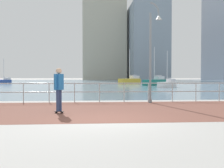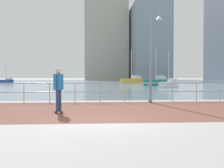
{
  "view_description": "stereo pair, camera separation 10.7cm",
  "coord_description": "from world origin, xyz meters",
  "views": [
    {
      "loc": [
        -0.55,
        -9.3,
        1.5
      ],
      "look_at": [
        0.51,
        3.84,
        1.1
      ],
      "focal_mm": 44.73,
      "sensor_mm": 36.0,
      "label": 1
    },
    {
      "loc": [
        -0.45,
        -9.31,
        1.5
      ],
      "look_at": [
        0.51,
        3.84,
        1.1
      ],
      "focal_mm": 44.73,
      "sensor_mm": 36.0,
      "label": 2
    }
  ],
  "objects": [
    {
      "name": "tower_beige",
      "position": [
        4.86,
        96.48,
        20.13
      ],
      "size": [
        15.73,
        13.35,
        41.93
      ],
      "color": "#B2AD99",
      "rests_on": "ground"
    },
    {
      "name": "ground",
      "position": [
        0.0,
        40.0,
        0.0
      ],
      "size": [
        220.0,
        220.0,
        0.0
      ],
      "primitive_type": "plane",
      "color": "#ADAAA5"
    },
    {
      "name": "lamppost",
      "position": [
        2.92,
        5.86,
        3.05
      ],
      "size": [
        0.78,
        0.47,
        5.52
      ],
      "color": "gray",
      "rests_on": "ground"
    },
    {
      "name": "sailboat_yellow",
      "position": [
        6.84,
        41.08,
        0.6
      ],
      "size": [
        4.41,
        3.72,
        6.25
      ],
      "color": "gold",
      "rests_on": "ground"
    },
    {
      "name": "waterfront_railing",
      "position": [
        0.0,
        6.4,
        0.75
      ],
      "size": [
        25.25,
        0.06,
        1.09
      ],
      "color": "#B2BCC1",
      "rests_on": "ground"
    },
    {
      "name": "sailboat_gray",
      "position": [
        -17.04,
        46.15,
        0.46
      ],
      "size": [
        3.31,
        2.96,
        4.78
      ],
      "color": "#284799",
      "rests_on": "ground"
    },
    {
      "name": "brick_paving",
      "position": [
        0.0,
        2.88,
        0.0
      ],
      "size": [
        28.0,
        7.04,
        0.01
      ],
      "primitive_type": "cube",
      "color": "brown",
      "rests_on": "ground"
    },
    {
      "name": "sailboat_ivory",
      "position": [
        9.23,
        25.04,
        0.44
      ],
      "size": [
        3.0,
        3.09,
        4.62
      ],
      "color": "white",
      "rests_on": "ground"
    },
    {
      "name": "harbor_water",
      "position": [
        0.0,
        51.4,
        0.0
      ],
      "size": [
        180.0,
        88.0,
        0.0
      ],
      "primitive_type": "cube",
      "color": "#6B899E",
      "rests_on": "ground"
    },
    {
      "name": "skateboarder",
      "position": [
        -1.76,
        1.84,
        1.09
      ],
      "size": [
        0.41,
        0.53,
        1.8
      ],
      "color": "black",
      "rests_on": "ground"
    },
    {
      "name": "tower_glass",
      "position": [
        19.83,
        88.33,
        13.2
      ],
      "size": [
        12.34,
        17.55,
        28.05
      ],
      "color": "#8493A3",
      "rests_on": "ground"
    },
    {
      "name": "sailboat_blue",
      "position": [
        9.47,
        32.89,
        0.56
      ],
      "size": [
        4.08,
        3.62,
        5.88
      ],
      "color": "#197266",
      "rests_on": "ground"
    }
  ]
}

